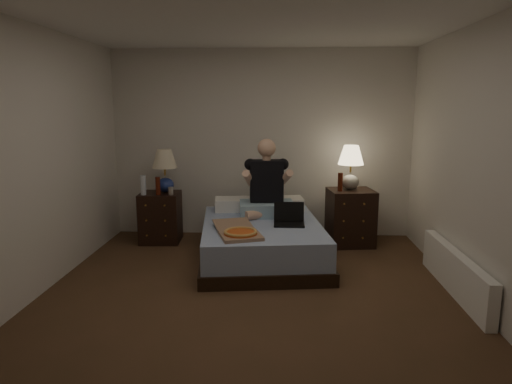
# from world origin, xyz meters

# --- Properties ---
(floor) EXTENTS (4.00, 4.50, 0.00)m
(floor) POSITION_xyz_m (0.00, 0.00, 0.00)
(floor) COLOR brown
(floor) RESTS_ON ground
(ceiling) EXTENTS (4.00, 4.50, 0.00)m
(ceiling) POSITION_xyz_m (0.00, 0.00, 2.50)
(ceiling) COLOR white
(ceiling) RESTS_ON ground
(wall_back) EXTENTS (4.00, 0.00, 2.50)m
(wall_back) POSITION_xyz_m (0.00, 2.25, 1.25)
(wall_back) COLOR silver
(wall_back) RESTS_ON ground
(wall_front) EXTENTS (4.00, 0.00, 2.50)m
(wall_front) POSITION_xyz_m (0.00, -2.25, 1.25)
(wall_front) COLOR silver
(wall_front) RESTS_ON ground
(wall_left) EXTENTS (0.00, 4.50, 2.50)m
(wall_left) POSITION_xyz_m (-2.00, 0.00, 1.25)
(wall_left) COLOR silver
(wall_left) RESTS_ON ground
(wall_right) EXTENTS (0.00, 4.50, 2.50)m
(wall_right) POSITION_xyz_m (2.00, 0.00, 1.25)
(wall_right) COLOR silver
(wall_right) RESTS_ON ground
(bed) EXTENTS (1.53, 1.91, 0.44)m
(bed) POSITION_xyz_m (0.05, 1.17, 0.22)
(bed) COLOR #5F7EBE
(bed) RESTS_ON floor
(nightstand_left) EXTENTS (0.52, 0.48, 0.65)m
(nightstand_left) POSITION_xyz_m (-1.30, 1.82, 0.33)
(nightstand_left) COLOR black
(nightstand_left) RESTS_ON floor
(nightstand_right) EXTENTS (0.61, 0.56, 0.71)m
(nightstand_right) POSITION_xyz_m (1.16, 1.82, 0.36)
(nightstand_right) COLOR black
(nightstand_right) RESTS_ON floor
(lamp_left) EXTENTS (0.38, 0.38, 0.56)m
(lamp_left) POSITION_xyz_m (-1.23, 1.87, 0.93)
(lamp_left) COLOR navy
(lamp_left) RESTS_ON nightstand_left
(lamp_right) EXTENTS (0.38, 0.38, 0.56)m
(lamp_right) POSITION_xyz_m (1.14, 1.85, 0.99)
(lamp_right) COLOR #9B9B93
(lamp_right) RESTS_ON nightstand_right
(water_bottle) EXTENTS (0.07, 0.07, 0.25)m
(water_bottle) POSITION_xyz_m (-1.46, 1.67, 0.78)
(water_bottle) COLOR white
(water_bottle) RESTS_ON nightstand_left
(soda_can) EXTENTS (0.07, 0.07, 0.10)m
(soda_can) POSITION_xyz_m (-1.12, 1.70, 0.70)
(soda_can) COLOR beige
(soda_can) RESTS_ON nightstand_left
(beer_bottle_left) EXTENTS (0.06, 0.06, 0.23)m
(beer_bottle_left) POSITION_xyz_m (-1.28, 1.69, 0.77)
(beer_bottle_left) COLOR #54190C
(beer_bottle_left) RESTS_ON nightstand_left
(beer_bottle_right) EXTENTS (0.06, 0.06, 0.23)m
(beer_bottle_right) POSITION_xyz_m (1.00, 1.73, 0.83)
(beer_bottle_right) COLOR #511A0B
(beer_bottle_right) RESTS_ON nightstand_right
(person) EXTENTS (0.71, 0.59, 0.93)m
(person) POSITION_xyz_m (0.10, 1.54, 0.91)
(person) COLOR black
(person) RESTS_ON bed
(laptop) EXTENTS (0.34, 0.28, 0.24)m
(laptop) POSITION_xyz_m (0.36, 1.07, 0.56)
(laptop) COLOR black
(laptop) RESTS_ON bed
(pizza_box) EXTENTS (0.61, 0.85, 0.08)m
(pizza_box) POSITION_xyz_m (-0.14, 0.57, 0.48)
(pizza_box) COLOR #A07B60
(pizza_box) RESTS_ON bed
(radiator) EXTENTS (0.10, 1.60, 0.40)m
(radiator) POSITION_xyz_m (1.93, 0.31, 0.20)
(radiator) COLOR white
(radiator) RESTS_ON floor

